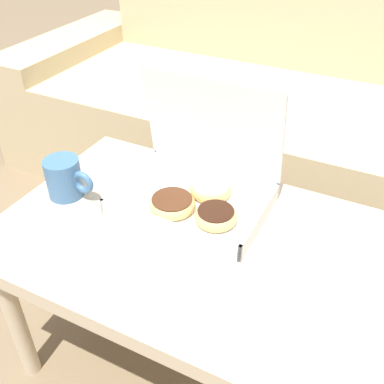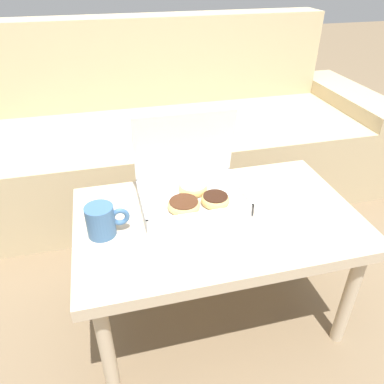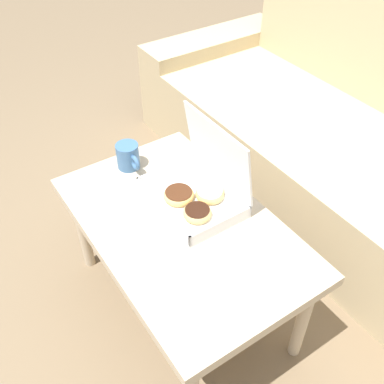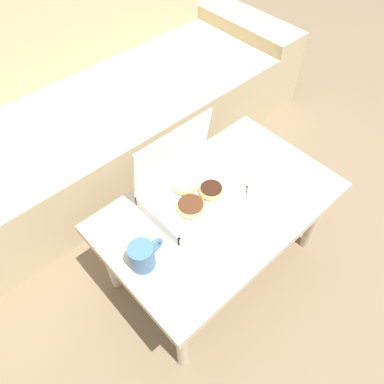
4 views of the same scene
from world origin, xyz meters
TOP-DOWN VIEW (x-y plane):
  - ground_plane at (0.00, 0.00)m, footprint 12.00×12.00m
  - couch at (0.00, 0.86)m, footprint 2.53×0.89m
  - coffee_table at (0.00, -0.17)m, footprint 0.93×0.58m
  - pastry_box at (-0.06, -0.06)m, footprint 0.35×0.26m
  - coffee_mug at (-0.37, -0.17)m, footprint 0.13×0.09m

SIDE VIEW (x-z plane):
  - ground_plane at x=0.00m, z-range 0.00..0.00m
  - couch at x=0.00m, z-range -0.16..0.75m
  - coffee_table at x=0.00m, z-range 0.18..0.65m
  - coffee_mug at x=-0.37m, z-range 0.47..0.57m
  - pastry_box at x=-0.06m, z-range 0.37..0.67m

